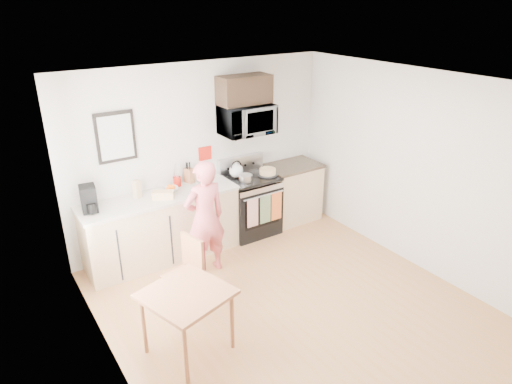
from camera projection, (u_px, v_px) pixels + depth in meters
floor at (297, 312)px, 5.31m from camera, size 4.60×4.60×0.00m
back_wall at (201, 154)px, 6.56m from camera, size 4.00×0.04×2.60m
left_wall at (113, 269)px, 3.79m from camera, size 0.04×4.60×2.60m
right_wall at (424, 174)px, 5.81m from camera, size 0.04×4.60×2.60m
ceiling at (307, 87)px, 4.28m from camera, size 4.00×4.60×0.04m
window at (87, 207)px, 4.32m from camera, size 0.06×1.40×1.50m
cabinet_left at (162, 229)px, 6.26m from camera, size 2.10×0.60×0.90m
countertop_left at (159, 197)px, 6.08m from camera, size 2.14×0.64×0.04m
cabinet_right at (291, 193)px, 7.39m from camera, size 0.84×0.60×0.90m
countertop_right at (292, 166)px, 7.20m from camera, size 0.88×0.64×0.04m
range at (251, 206)px, 6.97m from camera, size 0.76×0.70×1.16m
microwave at (246, 120)px, 6.53m from camera, size 0.76×0.51×0.42m
upper_cabinet at (244, 90)px, 6.40m from camera, size 0.76×0.35×0.40m
wall_art at (116, 137)px, 5.76m from camera, size 0.50×0.04×0.65m
wall_trivet at (205, 153)px, 6.58m from camera, size 0.20×0.02×0.20m
person at (205, 218)px, 5.83m from camera, size 0.57×0.38×1.55m
dining_table at (187, 299)px, 4.50m from camera, size 0.82×0.82×0.71m
chair at (190, 262)px, 5.26m from camera, size 0.48×0.45×0.88m
knife_block at (189, 175)px, 6.48m from camera, size 0.13×0.15×0.21m
utensil_crock at (177, 177)px, 6.34m from camera, size 0.11×0.11×0.33m
fruit_bowl at (171, 188)px, 6.21m from camera, size 0.23×0.23×0.09m
milk_carton at (137, 189)px, 5.99m from camera, size 0.11×0.11×0.23m
coffee_maker at (89, 200)px, 5.58m from camera, size 0.22×0.29×0.33m
bread_bag at (163, 195)px, 5.97m from camera, size 0.31×0.25×0.10m
cake at (268, 172)px, 6.80m from camera, size 0.30×0.30×0.10m
kettle at (236, 170)px, 6.70m from camera, size 0.20×0.20×0.26m
pot at (246, 178)px, 6.57m from camera, size 0.21×0.32×0.10m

